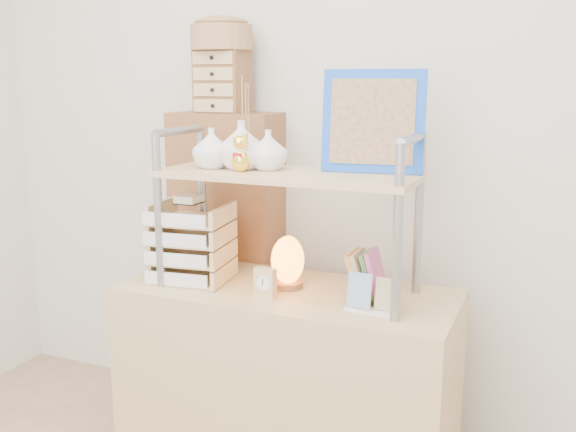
% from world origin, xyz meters
% --- Properties ---
extents(desk, '(1.20, 0.50, 0.75)m').
position_xyz_m(desk, '(0.00, 1.20, 0.38)').
color(desk, tan).
rests_on(desk, ground).
extents(cabinet, '(0.46, 0.26, 1.35)m').
position_xyz_m(cabinet, '(-0.44, 1.57, 0.68)').
color(cabinet, brown).
rests_on(cabinet, ground).
extents(hutch, '(0.90, 0.34, 0.77)m').
position_xyz_m(hutch, '(-0.04, 1.21, 1.19)').
color(hutch, gray).
rests_on(hutch, desk).
extents(letter_tray, '(0.29, 0.28, 0.32)m').
position_xyz_m(letter_tray, '(-0.37, 1.16, 0.88)').
color(letter_tray, tan).
rests_on(letter_tray, desk).
extents(salt_lamp, '(0.13, 0.12, 0.19)m').
position_xyz_m(salt_lamp, '(-0.00, 1.22, 0.85)').
color(salt_lamp, brown).
rests_on(salt_lamp, desk).
extents(desk_clock, '(0.08, 0.04, 0.11)m').
position_xyz_m(desk_clock, '(-0.03, 1.08, 0.80)').
color(desk_clock, tan).
rests_on(desk_clock, desk).
extents(postcard_stand, '(0.18, 0.06, 0.12)m').
position_xyz_m(postcard_stand, '(0.34, 1.10, 0.79)').
color(postcard_stand, white).
rests_on(postcard_stand, desk).
extents(drawer_chest, '(0.20, 0.16, 0.25)m').
position_xyz_m(drawer_chest, '(-0.44, 1.55, 1.48)').
color(drawer_chest, brown).
rests_on(drawer_chest, cabinet).
extents(woven_basket, '(0.25, 0.25, 0.10)m').
position_xyz_m(woven_basket, '(-0.44, 1.55, 1.65)').
color(woven_basket, '#986F45').
rests_on(woven_basket, drawer_chest).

